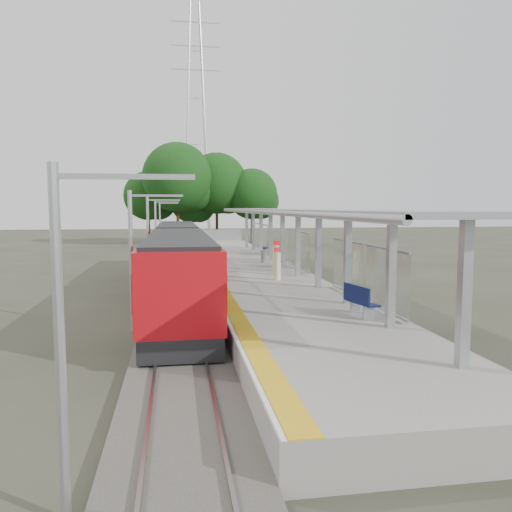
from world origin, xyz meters
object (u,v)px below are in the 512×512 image
Objects in this scene: litter_bin at (264,257)px; bench_mid at (277,259)px; bench_far at (263,247)px; info_pillar_far at (276,258)px; bench_near at (359,300)px; train at (178,256)px; info_pillar_near at (277,266)px.

bench_mid is at bearing -81.16° from litter_bin.
bench_far is 10.99m from info_pillar_far.
litter_bin is at bearing 108.15° from bench_mid.
bench_mid is 1.69× the size of litter_bin.
bench_far is (0.69, 8.91, 0.07)m from bench_mid.
bench_far is at bearing 76.43° from bench_near.
litter_bin is (-0.36, 16.88, -0.15)m from bench_near.
info_pillar_near is (5.05, -2.65, -0.32)m from train.
bench_mid is at bearing 73.17° from info_pillar_far.
bench_near is 14.43m from bench_mid.
bench_near is 1.96× the size of litter_bin.
bench_near reaches higher than bench_far.
train reaches higher than bench_far.
litter_bin is at bearing 84.62° from info_pillar_far.
train is at bearing 106.12° from bench_near.
bench_far reaches higher than bench_mid.
bench_mid is 2.09m from info_pillar_far.
train is at bearing -105.69° from bench_far.
info_pillar_far is at bearing -90.70° from litter_bin.
train is at bearing -176.26° from info_pillar_far.
train is 5.78m from info_pillar_far.
bench_mid is 5.64m from info_pillar_near.
bench_mid is at bearing -79.95° from bench_far.
info_pillar_near is at bearing -27.72° from train.
info_pillar_far is (5.72, 0.85, -0.27)m from train.
info_pillar_near is 3.56m from info_pillar_far.
train is at bearing -137.32° from litter_bin.
bench_mid is 0.86× the size of bench_far.
info_pillar_far reaches higher than bench_near.
bench_near is at bearing -92.75° from info_pillar_far.
bench_mid is (6.15, 2.87, -0.56)m from train.
train is 15.29× the size of info_pillar_far.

